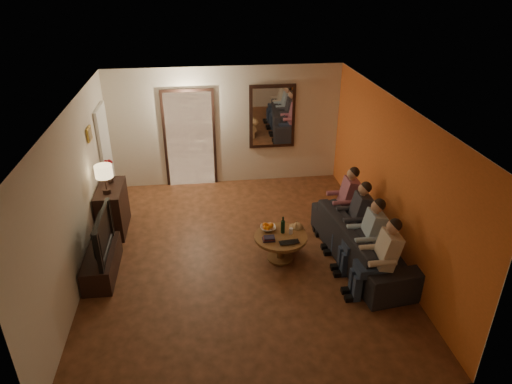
{
  "coord_description": "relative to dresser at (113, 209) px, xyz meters",
  "views": [
    {
      "loc": [
        -0.58,
        -6.46,
        4.5
      ],
      "look_at": [
        0.3,
        0.3,
        1.05
      ],
      "focal_mm": 32.0,
      "sensor_mm": 36.0,
      "label": 1
    }
  ],
  "objects": [
    {
      "name": "oranges",
      "position": [
        2.72,
        -1.1,
        0.11
      ],
      "size": [
        0.2,
        0.2,
        0.08
      ],
      "primitive_type": null,
      "color": "orange",
      "rests_on": "bowl"
    },
    {
      "name": "orange_accent",
      "position": [
        4.74,
        -1.15,
        0.86
      ],
      "size": [
        0.01,
        6.0,
        2.6
      ],
      "primitive_type": "cube",
      "color": "#CD6123",
      "rests_on": "right_wall"
    },
    {
      "name": "white_door",
      "position": [
        -0.21,
        1.15,
        0.58
      ],
      "size": [
        0.06,
        0.85,
        2.04
      ],
      "primitive_type": "cube",
      "color": "white",
      "rests_on": "floor"
    },
    {
      "name": "laptop",
      "position": [
        3.0,
        -1.6,
        0.02
      ],
      "size": [
        0.35,
        0.24,
        0.03
      ],
      "primitive_type": "imported",
      "rotation": [
        0.0,
        0.0,
        0.09
      ],
      "color": "black",
      "rests_on": "coffee_table"
    },
    {
      "name": "front_wall",
      "position": [
        2.25,
        -4.15,
        0.86
      ],
      "size": [
        5.0,
        0.02,
        2.6
      ],
      "primitive_type": "cube",
      "color": "beige",
      "rests_on": "floor"
    },
    {
      "name": "person_a",
      "position": [
        4.19,
        -2.42,
        0.16
      ],
      "size": [
        0.6,
        0.4,
        1.2
      ],
      "primitive_type": null,
      "color": "tan",
      "rests_on": "sofa"
    },
    {
      "name": "dog",
      "position": [
        3.02,
        -1.03,
        -0.16
      ],
      "size": [
        0.61,
        0.39,
        0.56
      ],
      "primitive_type": null,
      "rotation": [
        0.0,
        0.0,
        -0.3
      ],
      "color": "#A3714B",
      "rests_on": "floor"
    },
    {
      "name": "kitchen_doorway",
      "position": [
        1.45,
        1.83,
        0.61
      ],
      "size": [
        1.0,
        0.06,
        2.1
      ],
      "primitive_type": "cube",
      "color": "#FFE0A5",
      "rests_on": "floor"
    },
    {
      "name": "dresser",
      "position": [
        0.0,
        0.0,
        0.0
      ],
      "size": [
        0.45,
        0.99,
        0.88
      ],
      "primitive_type": "cube",
      "color": "black",
      "rests_on": "floor"
    },
    {
      "name": "door_trim",
      "position": [
        1.45,
        1.82,
        0.61
      ],
      "size": [
        1.12,
        0.04,
        2.22
      ],
      "primitive_type": "cube",
      "color": "black",
      "rests_on": "floor"
    },
    {
      "name": "right_wall",
      "position": [
        4.75,
        -1.15,
        0.86
      ],
      "size": [
        0.02,
        6.0,
        2.6
      ],
      "primitive_type": "cube",
      "color": "beige",
      "rests_on": "floor"
    },
    {
      "name": "wine_glass",
      "position": [
        3.08,
        -1.27,
        0.06
      ],
      "size": [
        0.06,
        0.06,
        0.1
      ],
      "primitive_type": "cylinder",
      "color": "silver",
      "rests_on": "coffee_table"
    },
    {
      "name": "mirror_glass",
      "position": [
        3.25,
        1.78,
        1.06
      ],
      "size": [
        0.86,
        0.02,
        1.26
      ],
      "primitive_type": "cube",
      "color": "white",
      "rests_on": "back_wall"
    },
    {
      "name": "framed_art",
      "position": [
        -0.22,
        0.15,
        1.41
      ],
      "size": [
        0.03,
        0.28,
        0.24
      ],
      "primitive_type": "cube",
      "color": "#B28C33",
      "rests_on": "left_wall"
    },
    {
      "name": "person_b",
      "position": [
        4.19,
        -1.82,
        0.16
      ],
      "size": [
        0.6,
        0.4,
        1.2
      ],
      "primitive_type": null,
      "color": "tan",
      "rests_on": "sofa"
    },
    {
      "name": "left_wall",
      "position": [
        -0.25,
        -1.15,
        0.86
      ],
      "size": [
        0.02,
        6.0,
        2.6
      ],
      "primitive_type": "cube",
      "color": "beige",
      "rests_on": "floor"
    },
    {
      "name": "person_c",
      "position": [
        4.19,
        -1.22,
        0.16
      ],
      "size": [
        0.6,
        0.4,
        1.2
      ],
      "primitive_type": null,
      "color": "tan",
      "rests_on": "sofa"
    },
    {
      "name": "mirror_frame",
      "position": [
        3.25,
        1.81,
        1.06
      ],
      "size": [
        1.0,
        0.05,
        1.4
      ],
      "primitive_type": "cube",
      "color": "black",
      "rests_on": "back_wall"
    },
    {
      "name": "back_wall",
      "position": [
        2.25,
        1.85,
        0.86
      ],
      "size": [
        5.0,
        0.02,
        2.6
      ],
      "primitive_type": "cube",
      "color": "beige",
      "rests_on": "floor"
    },
    {
      "name": "tv",
      "position": [
        0.0,
        -1.36,
        0.3
      ],
      "size": [
        1.16,
        0.15,
        0.67
      ],
      "primitive_type": "imported",
      "rotation": [
        0.0,
        0.0,
        1.57
      ],
      "color": "black",
      "rests_on": "tv_stand"
    },
    {
      "name": "ceiling",
      "position": [
        2.25,
        -1.15,
        2.16
      ],
      "size": [
        5.0,
        6.0,
        0.01
      ],
      "primitive_type": "cube",
      "color": "white",
      "rests_on": "back_wall"
    },
    {
      "name": "fridge_glimpse",
      "position": [
        1.7,
        1.84,
        0.46
      ],
      "size": [
        0.45,
        0.03,
        1.7
      ],
      "primitive_type": "cube",
      "color": "silver",
      "rests_on": "floor"
    },
    {
      "name": "flower_vase",
      "position": [
        0.0,
        0.22,
        0.66
      ],
      "size": [
        0.14,
        0.14,
        0.44
      ],
      "primitive_type": null,
      "color": "#AD121C",
      "rests_on": "dresser"
    },
    {
      "name": "book_stack",
      "position": [
        2.68,
        -1.42,
        0.05
      ],
      "size": [
        0.2,
        0.15,
        0.07
      ],
      "primitive_type": null,
      "color": "black",
      "rests_on": "coffee_table"
    },
    {
      "name": "wine_bottle",
      "position": [
        2.95,
        -1.22,
        0.17
      ],
      "size": [
        0.07,
        0.07,
        0.31
      ],
      "primitive_type": null,
      "color": "black",
      "rests_on": "coffee_table"
    },
    {
      "name": "person_d",
      "position": [
        4.19,
        -0.62,
        0.16
      ],
      "size": [
        0.6,
        0.4,
        1.2
      ],
      "primitive_type": null,
      "color": "tan",
      "rests_on": "sofa"
    },
    {
      "name": "floor",
      "position": [
        2.25,
        -1.15,
        -0.44
      ],
      "size": [
        5.0,
        6.0,
        0.01
      ],
      "primitive_type": "cube",
      "color": "#442712",
      "rests_on": "ground"
    },
    {
      "name": "table_lamp",
      "position": [
        0.0,
        -0.22,
        0.71
      ],
      "size": [
        0.3,
        0.3,
        0.54
      ],
      "primitive_type": null,
      "color": "beige",
      "rests_on": "dresser"
    },
    {
      "name": "art_canvas",
      "position": [
        -0.21,
        0.15,
        1.41
      ],
      "size": [
        0.01,
        0.22,
        0.18
      ],
      "primitive_type": "cube",
      "color": "brown",
      "rests_on": "left_wall"
    },
    {
      "name": "sofa",
      "position": [
        4.29,
        -1.52,
        -0.08
      ],
      "size": [
        2.59,
        1.27,
        0.73
      ],
      "primitive_type": "imported",
      "rotation": [
        0.0,
        0.0,
        1.69
      ],
      "color": "black",
      "rests_on": "floor"
    },
    {
      "name": "bowl",
      "position": [
        2.72,
        -1.1,
        0.04
      ],
      "size": [
        0.26,
        0.26,
        0.06
      ],
      "primitive_type": "imported",
      "color": "white",
      "rests_on": "coffee_table"
    },
    {
      "name": "coffee_table",
      "position": [
        2.9,
        -1.32,
        -0.21
      ],
      "size": [
        0.9,
        0.9,
        0.45
      ],
      "primitive_type": "cylinder",
      "rotation": [
        0.0,
        0.0,
        -0.02
      ],
      "color": "brown",
      "rests_on": "floor"
    },
    {
      "name": "tv_stand",
      "position": [
        0.0,
        -1.36,
        -0.24
      ],
      "size": [
        0.45,
        1.22,
        0.41
      ],
      "primitive_type": "cube",
      "color": "black",
      "rests_on": "floor"
    }
  ]
}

